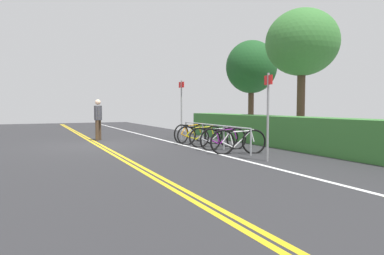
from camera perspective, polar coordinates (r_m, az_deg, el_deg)
The scene contains 16 objects.
ground_plane at distance 13.22m, azimuth -15.16°, elevation -2.90°, with size 36.52×11.40×0.05m, color #2B2B2D.
centre_line_yellow_inner at distance 13.20m, azimuth -15.50°, elevation -2.79°, with size 32.87×0.10×0.00m, color gold.
centre_line_yellow_outer at distance 13.23m, azimuth -14.82°, elevation -2.77°, with size 32.87×0.10×0.00m, color gold.
bike_lane_stripe_white at distance 13.97m, azimuth -3.78°, elevation -2.34°, with size 32.87×0.12×0.00m, color white.
bike_rack at distance 12.08m, azimuth 3.44°, elevation -0.42°, with size 4.66×0.05×0.80m.
bicycle_0 at distance 13.74m, azimuth -0.14°, elevation -0.90°, with size 0.69×1.74×0.78m.
bicycle_1 at distance 12.95m, azimuth 1.34°, elevation -1.24°, with size 0.50×1.76×0.75m.
bicycle_2 at distance 12.15m, azimuth 3.62°, elevation -1.59°, with size 0.63×1.71×0.74m.
bicycle_3 at distance 11.34m, azimuth 5.22°, elevation -1.88°, with size 0.46×1.70×0.77m.
bicycle_4 at distance 10.42m, azimuth 7.64°, elevation -2.33°, with size 0.58×1.69×0.78m.
pedestrian at distance 14.93m, azimuth -15.23°, elevation 1.72°, with size 0.44×0.32×1.71m.
sign_post_near at distance 14.65m, azimuth -1.75°, elevation 3.80°, with size 0.36×0.09×2.51m.
sign_post_far at distance 9.09m, azimuth 12.42°, elevation 3.09°, with size 0.36×0.07×2.27m.
hedge_backdrop at distance 12.16m, azimuth 16.34°, elevation -0.79°, with size 13.61×1.00×1.08m, color #387533.
tree_near_left at distance 17.82m, azimuth 9.76°, elevation 9.75°, with size 2.54×2.54×4.71m.
tree_mid at distance 14.27m, azimuth 17.69°, elevation 13.10°, with size 2.77×2.77×5.14m.
Camera 1 is at (12.94, -2.26, 1.42)m, focal length 32.33 mm.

